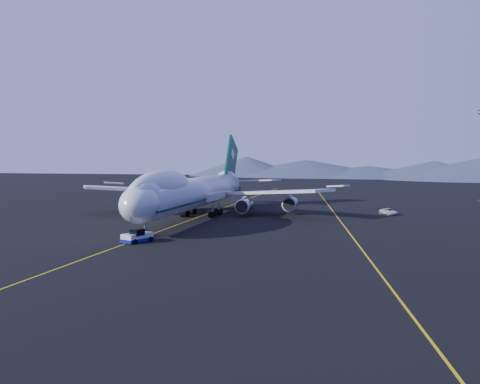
# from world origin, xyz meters

# --- Properties ---
(ground) EXTENTS (500.00, 500.00, 0.00)m
(ground) POSITION_xyz_m (0.00, 0.00, 0.00)
(ground) COLOR black
(ground) RESTS_ON ground
(taxiway_line_main) EXTENTS (0.25, 220.00, 0.01)m
(taxiway_line_main) POSITION_xyz_m (0.00, 0.00, 0.01)
(taxiway_line_main) COLOR yellow
(taxiway_line_main) RESTS_ON ground
(taxiway_line_side) EXTENTS (28.08, 198.09, 0.01)m
(taxiway_line_side) POSITION_xyz_m (30.00, 10.00, 0.01)
(taxiway_line_side) COLOR yellow
(taxiway_line_side) RESTS_ON ground
(boeing_747) EXTENTS (59.62, 72.43, 19.37)m
(boeing_747) POSITION_xyz_m (0.00, 0.03, 5.81)
(boeing_747) COLOR silver
(boeing_747) RESTS_ON ground
(pushback_tug) EXTENTS (4.26, 5.61, 2.18)m
(pushback_tug) POSITION_xyz_m (1.09, -32.11, 0.69)
(pushback_tug) COLOR silver
(pushback_tug) RESTS_ON ground
(service_van) EXTENTS (4.64, 5.55, 1.41)m
(service_van) POSITION_xyz_m (41.34, 17.82, 0.70)
(service_van) COLOR silver
(service_van) RESTS_ON ground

